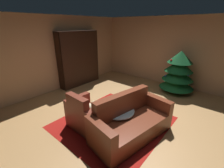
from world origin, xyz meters
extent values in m
plane|color=#B1814C|center=(0.00, 0.00, 0.00)|extent=(7.65, 7.65, 0.00)
cube|color=tan|center=(0.00, 3.22, 1.32)|extent=(6.23, 0.06, 2.63)
cube|color=tan|center=(-3.09, 0.00, 1.32)|extent=(0.06, 6.50, 2.63)
cube|color=#A01812|center=(-0.07, -0.33, 0.00)|extent=(2.38, 2.53, 0.01)
cube|color=black|center=(-2.69, 0.89, 1.05)|extent=(0.03, 1.74, 2.10)
cube|color=black|center=(-2.86, 1.75, 1.05)|extent=(0.36, 0.02, 2.10)
cube|color=black|center=(-2.86, 0.03, 1.05)|extent=(0.36, 0.03, 2.10)
cube|color=black|center=(-2.86, 0.89, 0.01)|extent=(0.33, 1.69, 0.03)
cube|color=black|center=(-2.86, 0.89, 0.36)|extent=(0.33, 1.69, 0.03)
cube|color=black|center=(-2.86, 0.89, 0.70)|extent=(0.33, 1.69, 0.02)
cube|color=black|center=(-2.86, 0.89, 1.05)|extent=(0.33, 1.69, 0.02)
cube|color=black|center=(-2.86, 0.89, 1.40)|extent=(0.33, 1.69, 0.02)
cube|color=black|center=(-2.86, 0.89, 1.74)|extent=(0.33, 1.69, 0.02)
cube|color=black|center=(-2.86, 0.89, 2.09)|extent=(0.33, 1.69, 0.03)
cube|color=black|center=(-2.99, 0.89, 0.99)|extent=(0.05, 0.89, 0.55)
cube|color=black|center=(-2.97, 0.89, 0.99)|extent=(0.03, 0.92, 0.58)
cube|color=navy|center=(-2.95, 1.68, 0.13)|extent=(0.16, 0.04, 0.21)
cube|color=teal|center=(-2.94, 1.65, 0.13)|extent=(0.17, 0.03, 0.20)
cube|color=#127C8D|center=(-2.90, 1.60, 0.16)|extent=(0.26, 0.04, 0.27)
cube|color=#B83C1A|center=(-2.92, 1.56, 0.16)|extent=(0.22, 0.03, 0.28)
cube|color=red|center=(-2.90, 1.51, 0.13)|extent=(0.26, 0.04, 0.21)
cube|color=orange|center=(-2.93, 1.46, 0.12)|extent=(0.20, 0.03, 0.19)
cube|color=#BDA2A0|center=(-2.94, 1.70, 0.46)|extent=(0.17, 0.04, 0.18)
cube|color=orange|center=(-2.93, 1.65, 0.52)|extent=(0.20, 0.04, 0.29)
cube|color=orange|center=(-2.93, 1.60, 0.49)|extent=(0.19, 0.04, 0.25)
cube|color=navy|center=(-2.94, 1.56, 0.48)|extent=(0.18, 0.03, 0.22)
cube|color=gold|center=(-2.93, 1.53, 0.47)|extent=(0.19, 0.03, 0.21)
cube|color=#423419|center=(-2.94, 1.49, 0.47)|extent=(0.17, 0.03, 0.20)
cube|color=tan|center=(-2.91, 1.44, 0.48)|extent=(0.23, 0.05, 0.22)
cube|color=#3C8547|center=(-2.93, 1.68, 1.54)|extent=(0.19, 0.03, 0.25)
cube|color=teal|center=(-2.91, 1.63, 1.50)|extent=(0.23, 0.04, 0.19)
cube|color=#AEA5A2|center=(-2.92, 1.59, 1.52)|extent=(0.21, 0.04, 0.22)
cube|color=#37784D|center=(-2.94, 1.54, 1.56)|extent=(0.18, 0.04, 0.29)
cube|color=gold|center=(-2.94, 1.50, 1.52)|extent=(0.18, 0.03, 0.23)
cube|color=teal|center=(-2.94, 1.46, 1.53)|extent=(0.18, 0.03, 0.25)
cube|color=#8D5992|center=(-2.91, 1.69, 1.88)|extent=(0.24, 0.04, 0.25)
cube|color=#884C9A|center=(-2.94, 1.65, 1.89)|extent=(0.18, 0.03, 0.27)
cube|color=navy|center=(-2.92, 1.62, 1.90)|extent=(0.21, 0.04, 0.29)
cube|color=#196596|center=(-2.90, 1.58, 1.85)|extent=(0.26, 0.03, 0.18)
cube|color=navy|center=(-2.93, 1.53, 1.87)|extent=(0.20, 0.05, 0.23)
cube|color=#954E9E|center=(-2.91, 1.48, 1.86)|extent=(0.23, 0.04, 0.21)
cube|color=red|center=(-2.93, 1.44, 1.85)|extent=(0.20, 0.03, 0.18)
cube|color=gold|center=(-2.91, 1.40, 1.86)|extent=(0.23, 0.03, 0.21)
cube|color=maroon|center=(-0.43, -0.84, 0.20)|extent=(0.66, 0.71, 0.40)
cube|color=maroon|center=(-0.44, -1.11, 0.66)|extent=(0.64, 0.18, 0.50)
cube|color=maroon|center=(-0.04, -0.86, 0.34)|extent=(0.17, 0.69, 0.68)
cube|color=maroon|center=(-0.82, -0.82, 0.34)|extent=(0.17, 0.69, 0.68)
ellipsoid|color=beige|center=(-0.43, -0.77, 0.49)|extent=(0.29, 0.19, 0.18)
sphere|color=beige|center=(-0.42, -0.65, 0.55)|extent=(0.13, 0.13, 0.13)
cube|color=maroon|center=(0.55, -0.44, 0.20)|extent=(1.08, 1.64, 0.40)
cube|color=maroon|center=(0.24, -0.39, 0.66)|extent=(0.45, 1.52, 0.52)
cube|color=maroon|center=(0.40, -1.27, 0.34)|extent=(0.83, 0.32, 0.69)
cube|color=maroon|center=(0.71, 0.38, 0.34)|extent=(0.83, 0.32, 0.69)
cylinder|color=black|center=(0.34, -0.38, 0.22)|extent=(0.04, 0.04, 0.44)
cylinder|color=black|center=(0.02, -0.23, 0.22)|extent=(0.04, 0.04, 0.44)
cylinder|color=black|center=(0.01, -0.57, 0.22)|extent=(0.04, 0.04, 0.44)
cylinder|color=silver|center=(0.13, -0.40, 0.45)|extent=(0.75, 0.75, 0.02)
cube|color=#BC351B|center=(0.12, -0.44, 0.47)|extent=(0.15, 0.16, 0.02)
cube|color=#3E5494|center=(0.11, -0.44, 0.49)|extent=(0.23, 0.13, 0.02)
cube|color=red|center=(0.12, -0.46, 0.51)|extent=(0.22, 0.16, 0.02)
cube|color=#437B4F|center=(0.11, -0.46, 0.54)|extent=(0.15, 0.14, 0.03)
cube|color=red|center=(0.12, -0.45, 0.57)|extent=(0.23, 0.19, 0.03)
cube|color=gray|center=(0.11, -0.44, 0.59)|extent=(0.18, 0.17, 0.02)
cylinder|color=maroon|center=(0.25, -0.23, 0.58)|extent=(0.07, 0.07, 0.23)
cylinder|color=maroon|center=(0.25, -0.23, 0.73)|extent=(0.03, 0.03, 0.08)
cylinder|color=brown|center=(0.47, 2.59, 0.09)|extent=(0.08, 0.08, 0.18)
cone|color=#145427|center=(0.47, 2.59, 0.38)|extent=(1.17, 1.17, 0.40)
cone|color=#145427|center=(0.47, 2.59, 0.69)|extent=(1.06, 1.06, 0.40)
cone|color=#145427|center=(0.47, 2.59, 0.99)|extent=(0.94, 0.94, 0.40)
cone|color=#145427|center=(0.47, 2.59, 1.29)|extent=(0.83, 0.83, 0.40)
sphere|color=blue|center=(0.14, 2.31, 0.62)|extent=(0.05, 0.05, 0.05)
sphere|color=blue|center=(0.51, 3.02, 0.59)|extent=(0.06, 0.06, 0.06)
sphere|color=blue|center=(0.86, 2.40, 0.76)|extent=(0.05, 0.05, 0.05)
sphere|color=red|center=(0.04, 2.61, 0.70)|extent=(0.05, 0.05, 0.05)
sphere|color=red|center=(0.26, 2.33, 1.20)|extent=(0.07, 0.07, 0.07)
camera|label=1|loc=(1.99, -2.84, 2.32)|focal=24.43mm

